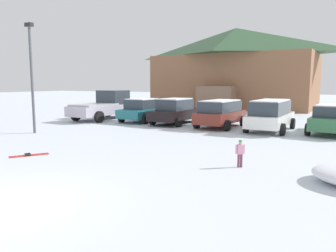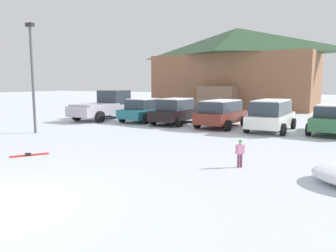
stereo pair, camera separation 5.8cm
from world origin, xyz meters
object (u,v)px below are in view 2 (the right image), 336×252
parked_black_sedan (177,111)px  parked_green_coupe (333,119)px  parked_maroon_van (221,113)px  parked_white_suv (271,114)px  skier_child_in_pink_snowsuit (240,152)px  pickup_truck (107,106)px  ski_lodge (236,68)px  parked_teal_hatchback (144,110)px  pair_of_skis (29,155)px  lamp_post (32,72)px

parked_black_sedan → parked_green_coupe: 9.32m
parked_maroon_van → parked_green_coupe: bearing=1.8°
parked_white_suv → skier_child_in_pink_snowsuit: bearing=-85.7°
parked_white_suv → pickup_truck: size_ratio=0.83×
parked_green_coupe → ski_lodge: bearing=121.3°
parked_teal_hatchback → skier_child_in_pink_snowsuit: (9.54, -9.40, -0.32)m
pickup_truck → pair_of_skis: bearing=-64.9°
pickup_truck → pair_of_skis: (5.31, -11.36, -0.97)m
pickup_truck → skier_child_in_pink_snowsuit: size_ratio=6.47×
ski_lodge → pickup_truck: bearing=-106.8°
parked_black_sedan → pair_of_skis: (-0.64, -11.24, -0.83)m
parked_white_suv → pickup_truck: bearing=177.6°
skier_child_in_pink_snowsuit → pair_of_skis: (-7.50, -2.00, -0.48)m
parked_white_suv → skier_child_in_pink_snowsuit: size_ratio=5.39×
parked_green_coupe → skier_child_in_pink_snowsuit: 9.50m
pair_of_skis → lamp_post: lamp_post is taller
parked_black_sedan → pair_of_skis: bearing=-93.3°
parked_white_suv → pair_of_skis: size_ratio=3.65×
skier_child_in_pink_snowsuit → pair_of_skis: size_ratio=0.68×
parked_black_sedan → parked_white_suv: 6.21m
skier_child_in_pink_snowsuit → lamp_post: 12.40m
parked_teal_hatchback → parked_green_coupe: parked_teal_hatchback is taller
parked_white_suv → pair_of_skis: 12.85m
parked_maroon_van → parked_green_coupe: size_ratio=0.97×
pair_of_skis → parked_black_sedan: bearing=86.7°
parked_maroon_van → parked_green_coupe: 6.14m
ski_lodge → parked_black_sedan: bearing=-86.9°
parked_white_suv → pair_of_skis: parked_white_suv is taller
ski_lodge → parked_green_coupe: 20.02m
ski_lodge → pair_of_skis: ski_lodge is taller
skier_child_in_pink_snowsuit → parked_white_suv: bearing=94.3°
parked_black_sedan → pickup_truck: pickup_truck is taller
parked_green_coupe → lamp_post: size_ratio=0.75×
ski_lodge → lamp_post: bearing=-99.8°
parked_black_sedan → parked_maroon_van: (3.18, -0.27, 0.05)m
parked_white_suv → parked_green_coupe: 3.14m
pickup_truck → parked_maroon_van: bearing=-2.4°
pickup_truck → lamp_post: bearing=-83.0°
parked_maroon_van → parked_white_suv: (3.02, -0.14, 0.04)m
pair_of_skis → ski_lodge: bearing=90.6°
parked_maroon_van → pickup_truck: size_ratio=0.74×
parked_white_suv → pickup_truck: (-12.15, 0.52, 0.05)m
parked_black_sedan → pair_of_skis: 11.29m
parked_maroon_van → parked_teal_hatchback: bearing=175.9°
parked_teal_hatchback → parked_maroon_van: 5.87m
ski_lodge → skier_child_in_pink_snowsuit: ski_lodge is taller
parked_black_sedan → pickup_truck: size_ratio=0.80×
parked_teal_hatchback → pickup_truck: size_ratio=0.72×
parked_maroon_van → pair_of_skis: 11.66m
parked_white_suv → lamp_post: bearing=-148.8°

